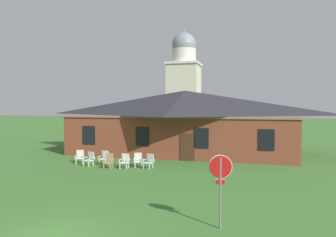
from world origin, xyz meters
The scene contains 10 objects.
brick_building centered at (0.00, 20.11, 2.82)m, with size 19.28×10.40×5.53m.
dome_tower centered at (-4.74, 41.85, 7.50)m, with size 5.18×5.18×16.62m.
stop_sign centered at (4.98, 2.38, 1.79)m, with size 0.79×0.20×2.53m.
lawn_chair_by_porch centered at (-6.06, 12.14, 0.50)m, with size 0.79×0.83×0.96m.
lawn_chair_near_door centered at (-4.91, 11.44, 0.50)m, with size 0.74×0.79×0.96m.
lawn_chair_left_end centered at (-4.16, 12.21, 0.50)m, with size 0.65×0.68×0.96m.
lawn_chair_middle centered at (-3.29, 11.11, 0.50)m, with size 0.68×0.71×0.96m.
lawn_chair_right_end centered at (-2.23, 11.31, 0.50)m, with size 0.67×0.70×0.96m.
lawn_chair_far_side centered at (-1.50, 11.90, 0.50)m, with size 0.79×0.84×0.96m.
lawn_chair_under_eave centered at (-0.63, 11.65, 0.50)m, with size 0.73×0.78×0.96m.
Camera 1 is at (6.04, -8.51, 4.22)m, focal length 34.32 mm.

